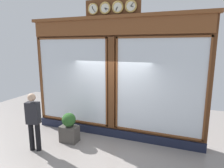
# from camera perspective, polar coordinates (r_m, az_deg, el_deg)

# --- Properties ---
(shop_facade) EXTENTS (5.82, 0.42, 4.34)m
(shop_facade) POSITION_cam_1_polar(r_m,az_deg,el_deg) (6.23, 0.42, 1.69)
(shop_facade) COLOR #5B3319
(shop_facade) RESTS_ON ground_plane
(pedestrian) EXTENTS (0.40, 0.29, 1.69)m
(pedestrian) POSITION_cam_1_polar(r_m,az_deg,el_deg) (5.98, -22.08, -9.68)
(pedestrian) COLOR black
(pedestrian) RESTS_ON ground_plane
(planter_box) EXTENTS (0.56, 0.36, 0.51)m
(planter_box) POSITION_cam_1_polar(r_m,az_deg,el_deg) (6.44, -12.39, -14.09)
(planter_box) COLOR #4C4742
(planter_box) RESTS_ON ground_plane
(planter_shrub) EXTENTS (0.43, 0.43, 0.43)m
(planter_shrub) POSITION_cam_1_polar(r_m,az_deg,el_deg) (6.26, -12.57, -10.20)
(planter_shrub) COLOR #285623
(planter_shrub) RESTS_ON planter_box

